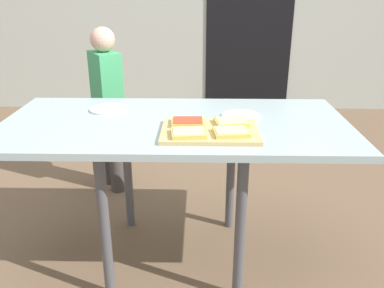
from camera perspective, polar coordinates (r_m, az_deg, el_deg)
The scene contains 11 objects.
ground_plane at distance 2.18m, azimuth -2.11°, elevation -15.49°, with size 16.00×16.00×0.00m, color brown.
house_door at distance 4.42m, azimuth 8.18°, elevation 17.55°, with size 0.90×0.02×2.00m, color black.
dining_table at distance 1.85m, azimuth -2.40°, elevation 1.25°, with size 1.56×0.76×0.74m.
cutting_board at distance 1.68m, azimuth 2.54°, elevation 1.81°, with size 0.40×0.29×0.02m, color tan.
pizza_slice_far_left at distance 1.73m, azimuth -0.60°, elevation 3.13°, with size 0.14×0.11×0.02m.
pizza_slice_near_left at distance 1.60m, azimuth -0.48°, elevation 1.59°, with size 0.15×0.12×0.02m.
pizza_slice_near_right at distance 1.62m, azimuth 5.56°, elevation 1.71°, with size 0.15×0.13×0.02m.
pizza_slice_far_right at distance 1.74m, azimuth 5.60°, elevation 3.11°, with size 0.15×0.13×0.02m.
plate_white_right at distance 1.89m, azimuth 6.98°, elevation 3.95°, with size 0.18×0.18×0.01m, color silver.
plate_white_left at distance 2.03m, azimuth -11.74°, elevation 4.86°, with size 0.18×0.18×0.01m, color white.
child_left at distance 2.65m, azimuth -11.84°, elevation 5.83°, with size 0.25×0.28×1.08m.
Camera 1 is at (0.11, -1.73, 1.32)m, focal length 37.71 mm.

